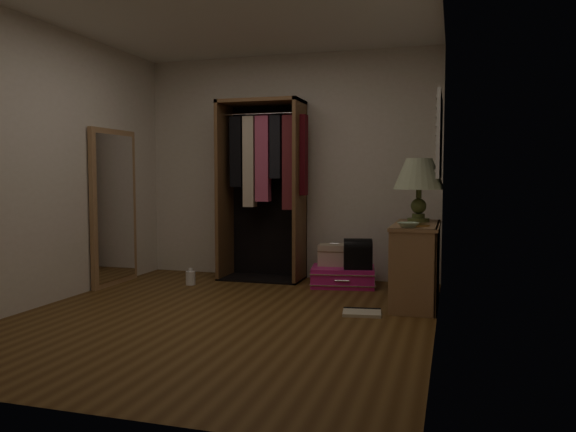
# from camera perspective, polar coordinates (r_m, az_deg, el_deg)

# --- Properties ---
(ground) EXTENTS (4.00, 4.00, 0.00)m
(ground) POSITION_cam_1_polar(r_m,az_deg,el_deg) (4.87, -6.67, -10.13)
(ground) COLOR #543718
(ground) RESTS_ON ground
(room_walls) EXTENTS (3.52, 4.02, 2.60)m
(room_walls) POSITION_cam_1_polar(r_m,az_deg,el_deg) (4.74, -5.77, 7.76)
(room_walls) COLOR beige
(room_walls) RESTS_ON ground
(console_bookshelf) EXTENTS (0.42, 1.12, 0.75)m
(console_bookshelf) POSITION_cam_1_polar(r_m,az_deg,el_deg) (5.45, 12.89, -4.47)
(console_bookshelf) COLOR #946B47
(console_bookshelf) RESTS_ON ground
(open_wardrobe) EXTENTS (1.01, 0.50, 2.05)m
(open_wardrobe) POSITION_cam_1_polar(r_m,az_deg,el_deg) (6.45, -2.35, 4.26)
(open_wardrobe) COLOR brown
(open_wardrobe) RESTS_ON ground
(floor_mirror) EXTENTS (0.06, 0.80, 1.70)m
(floor_mirror) POSITION_cam_1_polar(r_m,az_deg,el_deg) (6.43, -17.25, 0.84)
(floor_mirror) COLOR #A0764E
(floor_mirror) RESTS_ON ground
(pink_suitcase) EXTENTS (0.76, 0.60, 0.21)m
(pink_suitcase) POSITION_cam_1_polar(r_m,az_deg,el_deg) (6.14, 5.60, -6.14)
(pink_suitcase) COLOR #D2197F
(pink_suitcase) RESTS_ON ground
(train_case) EXTENTS (0.36, 0.27, 0.25)m
(train_case) POSITION_cam_1_polar(r_m,az_deg,el_deg) (6.20, 4.72, -3.95)
(train_case) COLOR #BDA990
(train_case) RESTS_ON pink_suitcase
(black_bag) EXTENTS (0.33, 0.25, 0.32)m
(black_bag) POSITION_cam_1_polar(r_m,az_deg,el_deg) (6.00, 7.11, -3.77)
(black_bag) COLOR black
(black_bag) RESTS_ON pink_suitcase
(table_lamp) EXTENTS (0.56, 0.56, 0.61)m
(table_lamp) POSITION_cam_1_polar(r_m,az_deg,el_deg) (5.57, 13.17, 4.04)
(table_lamp) COLOR #445228
(table_lamp) RESTS_ON console_bookshelf
(brass_tray) EXTENTS (0.31, 0.31, 0.01)m
(brass_tray) POSITION_cam_1_polar(r_m,az_deg,el_deg) (5.14, 12.80, -0.89)
(brass_tray) COLOR #AF8243
(brass_tray) RESTS_ON console_bookshelf
(ceramic_bowl) EXTENTS (0.23, 0.23, 0.04)m
(ceramic_bowl) POSITION_cam_1_polar(r_m,az_deg,el_deg) (4.97, 12.10, -0.88)
(ceramic_bowl) COLOR #ACCFAF
(ceramic_bowl) RESTS_ON console_bookshelf
(white_jug) EXTENTS (0.11, 0.11, 0.18)m
(white_jug) POSITION_cam_1_polar(r_m,az_deg,el_deg) (6.29, -9.87, -6.20)
(white_jug) COLOR silver
(white_jug) RESTS_ON ground
(floor_book) EXTENTS (0.36, 0.30, 0.03)m
(floor_book) POSITION_cam_1_polar(r_m,az_deg,el_deg) (4.98, 7.52, -9.66)
(floor_book) COLOR beige
(floor_book) RESTS_ON ground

